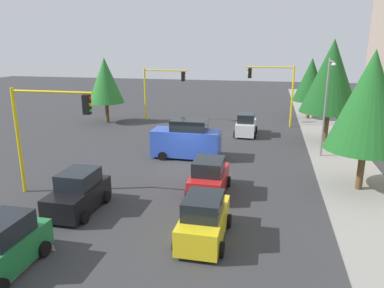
# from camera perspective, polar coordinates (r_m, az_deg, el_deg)

# --- Properties ---
(ground_plane) EXTENTS (120.00, 120.00, 0.00)m
(ground_plane) POSITION_cam_1_polar(r_m,az_deg,el_deg) (24.07, -1.48, -3.56)
(ground_plane) COLOR #353538
(sidewalk_kerb) EXTENTS (80.00, 4.00, 0.15)m
(sidewalk_kerb) POSITION_cam_1_polar(r_m,az_deg,el_deg) (28.62, 21.98, -1.44)
(sidewalk_kerb) COLOR gray
(sidewalk_kerb) RESTS_ON ground
(lane_arrow_near) EXTENTS (2.40, 1.10, 1.10)m
(lane_arrow_near) POSITION_cam_1_polar(r_m,az_deg,el_deg) (15.66, -23.58, -16.00)
(lane_arrow_near) COLOR silver
(lane_arrow_near) RESTS_ON ground
(traffic_signal_far_left) EXTENTS (0.36, 4.59, 5.88)m
(traffic_signal_far_left) POSITION_cam_1_polar(r_m,az_deg,el_deg) (36.27, 12.87, 9.24)
(traffic_signal_far_left) COLOR yellow
(traffic_signal_far_left) RESTS_ON ground
(traffic_signal_far_right) EXTENTS (0.36, 4.59, 5.43)m
(traffic_signal_far_right) POSITION_cam_1_polar(r_m,az_deg,el_deg) (37.98, -4.82, 9.39)
(traffic_signal_far_right) COLOR yellow
(traffic_signal_far_right) RESTS_ON ground
(traffic_signal_near_right) EXTENTS (0.36, 4.59, 5.72)m
(traffic_signal_near_right) POSITION_cam_1_polar(r_m,az_deg,el_deg) (19.96, -22.05, 3.35)
(traffic_signal_near_right) COLOR yellow
(traffic_signal_near_right) RESTS_ON ground
(street_lamp_curbside) EXTENTS (2.15, 0.28, 7.00)m
(street_lamp_curbside) POSITION_cam_1_polar(r_m,az_deg,el_deg) (26.20, 20.57, 6.82)
(street_lamp_curbside) COLOR slate
(street_lamp_curbside) RESTS_ON ground
(tree_opposite_side) EXTENTS (3.64, 3.64, 6.62)m
(tree_opposite_side) POSITION_cam_1_polar(r_m,az_deg,el_deg) (38.02, -13.57, 9.74)
(tree_opposite_side) COLOR brown
(tree_opposite_side) RESTS_ON ground
(tree_roadside_mid) EXTENTS (4.53, 4.53, 8.29)m
(tree_roadside_mid) POSITION_cam_1_polar(r_m,az_deg,el_deg) (30.52, 21.18, 9.95)
(tree_roadside_mid) COLOR brown
(tree_roadside_mid) RESTS_ON ground
(tree_roadside_far) EXTENTS (3.58, 3.58, 6.51)m
(tree_roadside_far) POSITION_cam_1_polar(r_m,az_deg,el_deg) (40.44, 18.29, 9.62)
(tree_roadside_far) COLOR brown
(tree_roadside_far) RESTS_ON ground
(tree_roadside_near) EXTENTS (4.19, 4.19, 7.65)m
(tree_roadside_near) POSITION_cam_1_polar(r_m,az_deg,el_deg) (20.89, 26.30, 6.11)
(tree_roadside_near) COLOR brown
(tree_roadside_near) RESTS_ON ground
(delivery_van_blue) EXTENTS (2.22, 4.80, 2.77)m
(delivery_van_blue) POSITION_cam_1_polar(r_m,az_deg,el_deg) (25.60, -0.85, 0.61)
(delivery_van_blue) COLOR blue
(delivery_van_blue) RESTS_ON ground
(car_green) EXTENTS (3.77, 1.98, 1.98)m
(car_green) POSITION_cam_1_polar(r_m,az_deg,el_deg) (14.88, -27.94, -14.34)
(car_green) COLOR #1E7238
(car_green) RESTS_ON ground
(car_black) EXTENTS (3.74, 2.06, 1.98)m
(car_black) POSITION_cam_1_polar(r_m,az_deg,el_deg) (18.46, -17.55, -7.40)
(car_black) COLOR black
(car_black) RESTS_ON ground
(car_white) EXTENTS (3.66, 1.93, 1.98)m
(car_white) POSITION_cam_1_polar(r_m,az_deg,el_deg) (32.52, 8.54, 2.95)
(car_white) COLOR white
(car_white) RESTS_ON ground
(car_yellow) EXTENTS (3.83, 1.99, 1.98)m
(car_yellow) POSITION_cam_1_polar(r_m,az_deg,el_deg) (15.17, 1.89, -11.81)
(car_yellow) COLOR yellow
(car_yellow) RESTS_ON ground
(car_red) EXTENTS (3.70, 2.06, 1.98)m
(car_red) POSITION_cam_1_polar(r_m,az_deg,el_deg) (19.56, 2.70, -5.36)
(car_red) COLOR red
(car_red) RESTS_ON ground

